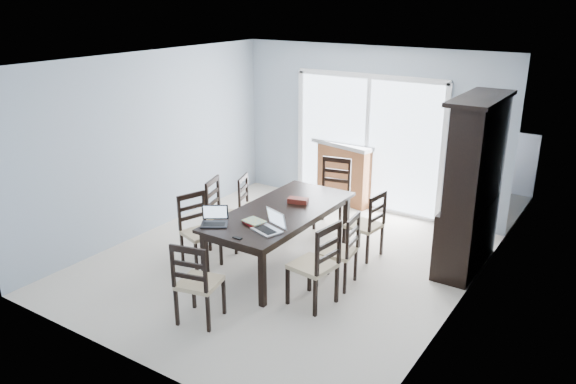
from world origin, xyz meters
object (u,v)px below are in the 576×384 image
chair_right_near (320,257)px  game_box (298,200)px  hot_tub (351,159)px  chair_right_mid (344,243)px  cell_phone (237,238)px  chair_left_far (250,199)px  chair_end_near (194,275)px  chair_left_near (196,222)px  laptop_silver (267,227)px  chair_left_mid (221,206)px  dining_table (281,215)px  chair_right_far (370,218)px  china_hutch (473,187)px  chair_end_far (334,185)px  laptop_dark (214,221)px

chair_right_near → game_box: (-0.90, 0.98, 0.17)m
chair_right_near → hot_tub: (-1.64, 3.96, -0.10)m
chair_right_mid → cell_phone: (-0.87, -0.92, 0.20)m
chair_left_far → chair_end_near: size_ratio=0.93×
chair_left_near → laptop_silver: bearing=103.3°
chair_left_mid → chair_right_mid: (1.95, -0.08, -0.03)m
game_box → dining_table: bearing=-98.5°
cell_phone → dining_table: bearing=97.8°
chair_end_near → cell_phone: size_ratio=10.01×
chair_right_far → chair_right_mid: bearing=-168.4°
china_hutch → game_box: (-1.97, -0.92, -0.29)m
chair_left_far → cell_phone: 1.86m
chair_end_far → cell_phone: chair_end_far is taller
chair_left_near → chair_right_mid: (1.89, 0.47, -0.01)m
chair_right_mid → chair_left_near: bearing=97.3°
chair_right_near → chair_right_far: bearing=10.6°
chair_left_far → chair_right_far: bearing=78.7°
chair_end_near → cell_phone: (0.04, 0.68, 0.18)m
chair_left_near → game_box: bearing=149.9°
dining_table → cell_phone: cell_phone is taller
dining_table → chair_right_mid: size_ratio=2.08×
chair_left_far → laptop_dark: size_ratio=2.65×
hot_tub → chair_left_near: bearing=-93.7°
chair_left_far → game_box: (0.96, -0.22, 0.25)m
chair_left_mid → chair_right_mid: size_ratio=1.06×
chair_left_mid → chair_end_near: bearing=15.0°
chair_end_near → hot_tub: chair_end_near is taller
chair_end_far → china_hutch: bearing=161.0°
dining_table → laptop_silver: 0.71m
chair_right_far → chair_end_near: size_ratio=0.97×
chair_end_far → cell_phone: (0.16, -2.54, 0.13)m
dining_table → laptop_silver: bearing=-69.7°
dining_table → chair_right_mid: chair_right_mid is taller
chair_end_far → cell_phone: size_ratio=10.85×
cell_phone → laptop_silver: bearing=68.5°
chair_right_mid → cell_phone: size_ratio=9.68×
dining_table → laptop_dark: 0.94m
china_hutch → laptop_dark: size_ratio=5.74×
chair_left_near → cell_phone: bearing=84.6°
chair_end_far → laptop_dark: size_ratio=3.10×
chair_right_mid → laptop_dark: chair_right_mid is taller
laptop_dark → chair_right_far: bearing=18.8°
chair_right_far → chair_right_near: bearing=-170.5°
dining_table → chair_right_mid: 0.97m
dining_table → hot_tub: hot_tub is taller
cell_phone → chair_right_far: bearing=69.0°
laptop_dark → hot_tub: hot_tub is taller
chair_left_near → laptop_dark: size_ratio=2.79×
chair_left_mid → laptop_silver: size_ratio=2.82×
china_hutch → laptop_silver: (-1.78, -1.90, -0.26)m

